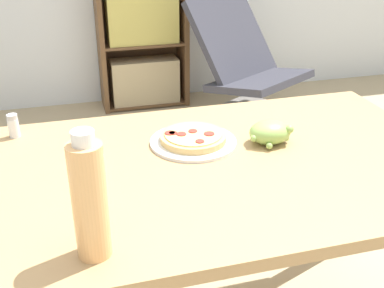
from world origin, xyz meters
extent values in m
cube|color=tan|center=(-0.04, -0.03, 0.75)|extent=(1.38, 0.86, 0.03)
cylinder|color=tan|center=(-0.67, 0.34, 0.36)|extent=(0.06, 0.06, 0.73)
cylinder|color=tan|center=(0.59, 0.34, 0.36)|extent=(0.06, 0.06, 0.73)
cylinder|color=white|center=(-0.09, 0.11, 0.77)|extent=(0.27, 0.27, 0.01)
cylinder|color=#DBB26B|center=(-0.09, 0.11, 0.78)|extent=(0.21, 0.21, 0.02)
cylinder|color=#EACC7A|center=(-0.09, 0.11, 0.80)|extent=(0.18, 0.18, 0.00)
cylinder|color=#A83328|center=(-0.05, 0.09, 0.80)|extent=(0.03, 0.03, 0.00)
cylinder|color=#A83328|center=(-0.15, 0.13, 0.80)|extent=(0.03, 0.03, 0.00)
cylinder|color=#A83328|center=(-0.13, 0.11, 0.80)|extent=(0.03, 0.03, 0.00)
cylinder|color=#A83328|center=(-0.09, 0.12, 0.80)|extent=(0.03, 0.03, 0.00)
cylinder|color=#A83328|center=(-0.09, 0.05, 0.80)|extent=(0.03, 0.03, 0.00)
cylinder|color=#A83328|center=(-0.16, 0.13, 0.80)|extent=(0.03, 0.03, 0.00)
ellipsoid|color=#93BC5B|center=(0.14, 0.05, 0.80)|extent=(0.13, 0.10, 0.07)
sphere|color=#93BC5B|center=(0.18, 0.04, 0.78)|extent=(0.02, 0.02, 0.02)
sphere|color=#93BC5B|center=(0.10, 0.08, 0.78)|extent=(0.02, 0.02, 0.02)
sphere|color=#93BC5B|center=(0.11, 0.00, 0.78)|extent=(0.02, 0.02, 0.02)
sphere|color=#93BC5B|center=(0.19, 0.02, 0.82)|extent=(0.03, 0.03, 0.03)
sphere|color=#93BC5B|center=(0.16, 0.02, 0.81)|extent=(0.03, 0.03, 0.03)
sphere|color=#93BC5B|center=(0.11, 0.04, 0.78)|extent=(0.02, 0.02, 0.02)
sphere|color=#93BC5B|center=(0.17, 0.04, 0.79)|extent=(0.03, 0.03, 0.03)
sphere|color=#93BC5B|center=(0.07, 0.03, 0.80)|extent=(0.02, 0.02, 0.02)
sphere|color=#93BC5B|center=(0.19, 0.04, 0.80)|extent=(0.03, 0.03, 0.03)
cylinder|color=#EFB270|center=(-0.44, -0.35, 0.89)|extent=(0.07, 0.07, 0.26)
cylinder|color=white|center=(-0.44, -0.35, 1.03)|extent=(0.04, 0.04, 0.03)
cylinder|color=white|center=(-0.63, 0.31, 0.79)|extent=(0.03, 0.03, 0.06)
cylinder|color=#B7B7BC|center=(-0.63, 0.31, 0.83)|extent=(0.03, 0.03, 0.02)
cube|color=slate|center=(0.83, 1.81, 0.05)|extent=(0.76, 0.76, 0.10)
cube|color=#383842|center=(0.83, 1.74, 0.36)|extent=(0.78, 0.74, 0.14)
cube|color=#383842|center=(0.72, 2.00, 0.60)|extent=(0.73, 0.66, 0.55)
cube|color=brown|center=(-0.16, 2.45, 0.74)|extent=(0.04, 0.30, 1.47)
cube|color=brown|center=(0.47, 2.45, 0.74)|extent=(0.04, 0.30, 1.47)
cube|color=brown|center=(0.15, 2.59, 0.74)|extent=(0.67, 0.01, 1.47)
cube|color=brown|center=(0.15, 2.45, 0.02)|extent=(0.60, 0.28, 0.02)
cube|color=tan|center=(0.15, 2.43, 0.20)|extent=(0.53, 0.21, 0.34)
cube|color=brown|center=(0.15, 2.45, 0.50)|extent=(0.60, 0.28, 0.02)
cube|color=#CCBC5B|center=(0.15, 2.43, 0.68)|extent=(0.53, 0.21, 0.34)
camera|label=1|loc=(-0.46, -1.19, 1.42)|focal=45.00mm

